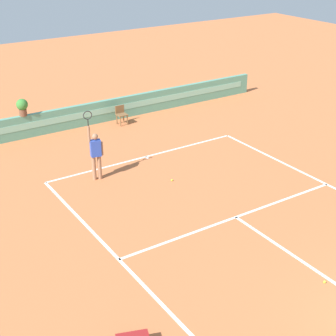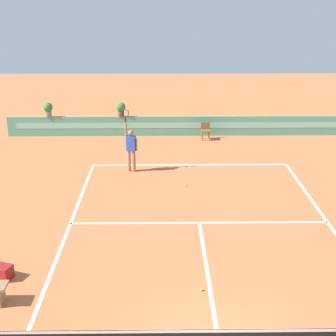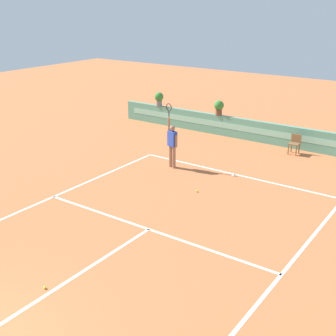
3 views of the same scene
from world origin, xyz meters
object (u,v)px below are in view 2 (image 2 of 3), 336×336
Objects in this scene: ball_kid_chair at (206,130)px; potted_plant_far_left at (48,109)px; tennis_ball_near_baseline at (202,290)px; potted_plant_left at (121,108)px; tennis_ball_mid_court at (186,185)px; tennis_player at (131,147)px.

potted_plant_far_left is at bearing 174.69° from ball_kid_chair.
ball_kid_chair is at bearing -5.31° from potted_plant_far_left.
tennis_ball_near_baseline is at bearing -64.04° from potted_plant_far_left.
tennis_ball_mid_court is at bearing -66.52° from potted_plant_left.
potted_plant_far_left is (-7.87, 0.73, 0.93)m from ball_kid_chair.
tennis_player is 38.01× the size of tennis_ball_near_baseline.
potted_plant_left is at bearing 98.82° from tennis_player.
potted_plant_left reaches higher than tennis_ball_mid_court.
ball_kid_chair reaches higher than tennis_ball_near_baseline.
tennis_ball_near_baseline is 6.91m from tennis_ball_mid_court.
tennis_ball_mid_court is 0.09× the size of potted_plant_left.
tennis_ball_near_baseline is 0.09× the size of potted_plant_left.
potted_plant_left is 3.65m from potted_plant_far_left.
potted_plant_left is (-3.04, 13.73, 1.38)m from tennis_ball_near_baseline.
potted_plant_left is 1.00× the size of potted_plant_far_left.
potted_plant_far_left is at bearing 115.96° from tennis_ball_near_baseline.
ball_kid_chair reaches higher than tennis_ball_mid_court.
tennis_player is (-3.41, -4.50, 0.57)m from ball_kid_chair.
tennis_player is at bearing 104.68° from tennis_ball_near_baseline.
potted_plant_left reaches higher than ball_kid_chair.
tennis_ball_near_baseline is 1.00× the size of tennis_ball_mid_court.
potted_plant_far_left is (-6.68, 13.73, 1.38)m from tennis_ball_near_baseline.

